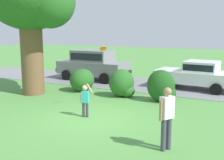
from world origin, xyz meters
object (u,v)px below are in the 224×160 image
Objects in this scene: child_thrower at (85,98)px; adult_onlooker at (167,115)px; parked_suv at (93,63)px; frisbee at (103,49)px; parked_sedan at (197,74)px.

child_thrower is 0.74× the size of adult_onlooker.
child_thrower is (3.87, -6.99, -0.36)m from parked_suv.
frisbee is at bearing -55.68° from parked_suv.
parked_sedan is 8.61m from adult_onlooker.
parked_sedan reaches higher than child_thrower.
parked_suv is 3.67× the size of child_thrower.
child_thrower is 2.08m from frisbee.
parked_sedan is at bearing 0.34° from parked_suv.
frisbee is 4.50m from adult_onlooker.
parked_sedan is 6.55m from parked_suv.
parked_suv is 11.31m from adult_onlooker.
frisbee is at bearing 79.50° from child_thrower.
parked_sedan is 2.58× the size of adult_onlooker.
parked_sedan is 7.52m from child_thrower.
child_thrower is 4.11× the size of frisbee.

